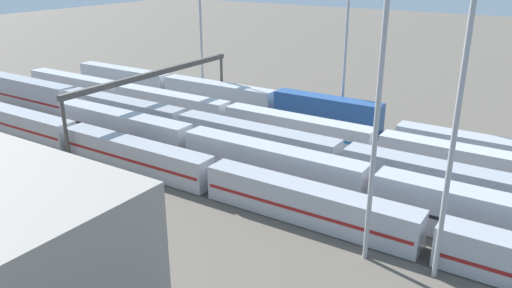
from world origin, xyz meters
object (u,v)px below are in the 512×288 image
object	(u,v)px
train_on_track_0	(211,92)
signal_gantry	(155,78)
train_on_track_6	(197,173)
train_on_track_2	(296,129)
train_on_track_5	(371,191)
light_mast_1	(382,61)
light_mast_3	(468,39)
train_on_track_4	(183,129)

from	to	relation	value
train_on_track_0	signal_gantry	world-z (taller)	signal_gantry
train_on_track_6	train_on_track_2	bearing A→B (deg)	-96.01
train_on_track_6	signal_gantry	bearing A→B (deg)	-36.61
train_on_track_5	train_on_track_2	xyz separation A→B (m)	(16.89, -15.00, -0.60)
light_mast_1	signal_gantry	distance (m)	46.62
train_on_track_6	light_mast_3	world-z (taller)	light_mast_3
signal_gantry	train_on_track_2	bearing A→B (deg)	-167.36
train_on_track_2	signal_gantry	bearing A→B (deg)	12.64
train_on_track_2	train_on_track_6	distance (m)	20.11
train_on_track_0	light_mast_3	xyz separation A→B (m)	(-48.69, 32.51, 17.72)
train_on_track_6	signal_gantry	xyz separation A→B (m)	(20.19, -15.00, 5.61)
train_on_track_4	train_on_track_0	bearing A→B (deg)	-62.39
light_mast_3	train_on_track_4	bearing A→B (deg)	-18.11
signal_gantry	train_on_track_4	bearing A→B (deg)	152.39
train_on_track_2	train_on_track_0	bearing A→B (deg)	-23.32
train_on_track_5	light_mast_1	size ratio (longest dim) A/B	3.43
train_on_track_6	signal_gantry	size ratio (longest dim) A/B	3.97
light_mast_3	signal_gantry	bearing A→B (deg)	-20.12
train_on_track_2	light_mast_3	distance (m)	38.40
train_on_track_0	light_mast_1	bearing A→B (deg)	142.33
train_on_track_5	light_mast_3	distance (m)	20.67
train_on_track_4	train_on_track_6	distance (m)	14.60
train_on_track_4	train_on_track_6	world-z (taller)	train_on_track_4
train_on_track_6	train_on_track_0	size ratio (longest dim) A/B	2.09
light_mast_1	train_on_track_2	bearing A→B (deg)	-49.65
train_on_track_5	train_on_track_2	distance (m)	22.60
train_on_track_2	light_mast_1	bearing A→B (deg)	130.35
train_on_track_2	train_on_track_0	world-z (taller)	train_on_track_0
train_on_track_6	signal_gantry	distance (m)	25.77
train_on_track_4	light_mast_1	world-z (taller)	light_mast_1
signal_gantry	train_on_track_5	bearing A→B (deg)	165.68
train_on_track_0	train_on_track_6	bearing A→B (deg)	125.11
light_mast_1	train_on_track_0	bearing A→B (deg)	-37.67
train_on_track_2	light_mast_1	distance (m)	34.00
train_on_track_4	light_mast_1	xyz separation A→B (m)	(-32.26, 12.98, 15.13)
train_on_track_5	train_on_track_0	distance (m)	47.24
train_on_track_5	signal_gantry	xyz separation A→B (m)	(39.19, -10.00, 5.06)
train_on_track_5	train_on_track_0	bearing A→B (deg)	-31.95
train_on_track_4	signal_gantry	bearing A→B (deg)	-27.61
train_on_track_4	train_on_track_0	world-z (taller)	train_on_track_4
train_on_track_4	signal_gantry	xyz separation A→B (m)	(9.56, -5.00, 5.07)
train_on_track_5	train_on_track_6	xyz separation A→B (m)	(19.00, 5.00, -0.55)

